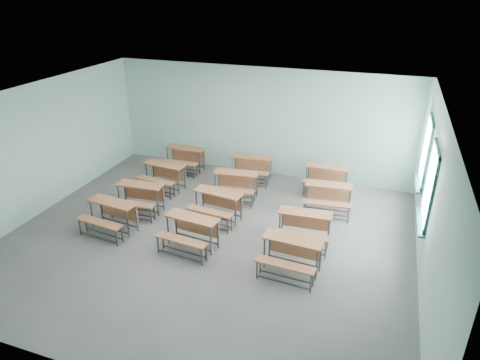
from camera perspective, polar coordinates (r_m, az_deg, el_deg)
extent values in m
cube|color=slate|center=(9.93, -4.22, -7.78)|extent=(9.00, 8.00, 0.02)
cube|color=white|center=(8.63, -4.90, 10.51)|extent=(9.00, 8.00, 0.02)
cube|color=silver|center=(12.69, 2.79, 7.74)|extent=(9.00, 0.02, 3.20)
cube|color=silver|center=(6.25, -19.85, -13.71)|extent=(9.00, 0.02, 3.20)
cube|color=silver|center=(11.64, -25.37, 3.69)|extent=(0.02, 8.00, 3.20)
cube|color=silver|center=(8.55, 24.41, -3.48)|extent=(0.02, 8.00, 3.20)
cube|color=#194646|center=(11.36, 22.92, -0.03)|extent=(0.06, 1.20, 0.06)
cube|color=#194646|center=(10.85, 24.26, 7.36)|extent=(0.06, 1.20, 0.06)
cube|color=#194646|center=(10.55, 23.68, 2.52)|extent=(0.06, 0.06, 1.60)
cube|color=#194646|center=(11.62, 23.47, 4.53)|extent=(0.06, 0.06, 1.60)
cube|color=#194646|center=(11.08, 23.57, 3.58)|extent=(0.04, 0.04, 1.48)
cube|color=#194646|center=(11.08, 23.57, 3.58)|extent=(0.04, 1.08, 0.04)
cube|color=#194646|center=(11.38, 22.67, -0.28)|extent=(0.14, 1.28, 0.04)
cube|color=white|center=(11.08, 23.70, 3.56)|extent=(0.01, 1.08, 1.48)
cube|color=#194646|center=(9.56, 23.23, -4.82)|extent=(0.06, 1.20, 0.06)
cube|color=#194646|center=(8.95, 24.87, 3.80)|extent=(0.06, 1.20, 0.06)
cube|color=#194646|center=(8.71, 24.19, -2.18)|extent=(0.06, 0.06, 1.60)
cube|color=#194646|center=(9.75, 23.88, 0.72)|extent=(0.06, 0.06, 1.60)
cube|color=#194646|center=(9.23, 24.02, -0.65)|extent=(0.04, 0.04, 1.48)
cube|color=#194646|center=(9.23, 24.02, -0.65)|extent=(0.04, 1.08, 0.04)
cube|color=#194646|center=(9.58, 22.93, -5.10)|extent=(0.14, 1.28, 0.04)
cube|color=white|center=(9.23, 24.18, -0.67)|extent=(0.01, 1.08, 1.48)
cube|color=#9F5B39|center=(10.33, -16.70, -2.85)|extent=(1.21, 0.53, 0.04)
cube|color=#9F5B39|center=(10.58, -15.85, -3.88)|extent=(1.11, 0.15, 0.40)
cylinder|color=#3D4043|center=(10.75, -19.15, -4.30)|extent=(0.04, 0.04, 0.70)
cylinder|color=#3D4043|center=(10.07, -14.74, -5.74)|extent=(0.04, 0.04, 0.70)
cylinder|color=#3D4043|center=(10.94, -18.03, -3.60)|extent=(0.04, 0.04, 0.70)
cylinder|color=#3D4043|center=(10.27, -13.62, -4.96)|extent=(0.04, 0.04, 0.70)
cube|color=#3D4043|center=(10.52, -16.85, -6.18)|extent=(1.07, 0.16, 0.03)
cube|color=#3D4043|center=(10.72, -15.74, -5.43)|extent=(1.07, 0.16, 0.03)
cube|color=#9F5B39|center=(10.18, -18.25, -5.39)|extent=(1.20, 0.38, 0.03)
cylinder|color=#3D4043|center=(10.58, -20.56, -5.91)|extent=(0.04, 0.04, 0.41)
cylinder|color=#3D4043|center=(9.90, -16.16, -7.50)|extent=(0.04, 0.04, 0.41)
cylinder|color=#3D4043|center=(10.69, -19.86, -5.48)|extent=(0.04, 0.04, 0.41)
cylinder|color=#3D4043|center=(10.01, -15.46, -7.01)|extent=(0.04, 0.04, 0.41)
cube|color=#3D4043|center=(10.29, -18.34, -7.28)|extent=(1.07, 0.16, 0.03)
cube|color=#3D4043|center=(10.40, -17.64, -6.81)|extent=(1.07, 0.16, 0.03)
cube|color=#9F5B39|center=(9.33, -6.42, -5.01)|extent=(1.21, 0.50, 0.04)
cube|color=#9F5B39|center=(9.61, -5.78, -6.07)|extent=(1.11, 0.13, 0.40)
cylinder|color=#3D4043|center=(9.66, -9.56, -6.61)|extent=(0.04, 0.04, 0.70)
cylinder|color=#3D4043|center=(9.17, -3.90, -8.18)|extent=(0.04, 0.04, 0.70)
cylinder|color=#3D4043|center=(9.88, -8.55, -5.76)|extent=(0.04, 0.04, 0.70)
cylinder|color=#3D4043|center=(9.40, -2.97, -7.24)|extent=(0.04, 0.04, 0.70)
cube|color=#3D4043|center=(9.54, -6.73, -8.65)|extent=(1.08, 0.13, 0.03)
cube|color=#3D4043|center=(9.76, -5.77, -7.74)|extent=(1.08, 0.13, 0.03)
cube|color=#9F5B39|center=(9.14, -7.86, -7.92)|extent=(1.19, 0.36, 0.03)
cylinder|color=#3D4043|center=(9.47, -10.87, -8.50)|extent=(0.04, 0.04, 0.41)
cylinder|color=#3D4043|center=(8.96, -5.13, -10.23)|extent=(0.04, 0.04, 0.41)
cylinder|color=#3D4043|center=(9.59, -10.23, -7.96)|extent=(0.04, 0.04, 0.41)
cylinder|color=#3D4043|center=(9.09, -4.54, -9.62)|extent=(0.04, 0.04, 0.41)
cube|color=#3D4043|center=(9.27, -8.04, -9.99)|extent=(1.08, 0.13, 0.03)
cube|color=#3D4043|center=(9.40, -7.43, -9.41)|extent=(1.08, 0.13, 0.03)
cube|color=#9F5B39|center=(8.59, 7.09, -7.89)|extent=(1.20, 0.47, 0.04)
cube|color=#9F5B39|center=(8.91, 7.33, -8.92)|extent=(1.12, 0.09, 0.40)
cylinder|color=#3D4043|center=(8.81, 3.26, -9.71)|extent=(0.04, 0.04, 0.70)
cylinder|color=#3D4043|center=(8.57, 10.17, -11.19)|extent=(0.04, 0.04, 0.70)
cylinder|color=#3D4043|center=(9.05, 3.96, -8.66)|extent=(0.04, 0.04, 0.70)
cylinder|color=#3D4043|center=(8.83, 10.67, -10.06)|extent=(0.04, 0.04, 0.70)
cube|color=#3D4043|center=(8.82, 6.58, -11.78)|extent=(1.08, 0.10, 0.03)
cube|color=#3D4043|center=(9.07, 7.18, -10.67)|extent=(1.08, 0.10, 0.03)
cube|color=#9F5B39|center=(8.38, 6.04, -11.19)|extent=(1.19, 0.32, 0.03)
cylinder|color=#3D4043|center=(8.58, 2.28, -11.93)|extent=(0.04, 0.04, 0.41)
cylinder|color=#3D4043|center=(8.34, 9.40, -13.54)|extent=(0.04, 0.04, 0.41)
cylinder|color=#3D4043|center=(8.72, 2.73, -11.25)|extent=(0.04, 0.04, 0.41)
cylinder|color=#3D4043|center=(8.49, 9.72, -12.80)|extent=(0.04, 0.04, 0.41)
cube|color=#3D4043|center=(8.52, 5.74, -13.41)|extent=(1.08, 0.10, 0.03)
cube|color=#3D4043|center=(8.66, 6.13, -12.70)|extent=(1.08, 0.10, 0.03)
cube|color=#9F5B39|center=(11.01, -13.24, -0.64)|extent=(1.20, 0.47, 0.04)
cube|color=#9F5B39|center=(11.29, -12.67, -1.62)|extent=(1.12, 0.10, 0.40)
cylinder|color=#3D4043|center=(11.31, -15.84, -2.32)|extent=(0.04, 0.04, 0.70)
cylinder|color=#3D4043|center=(10.82, -10.91, -3.07)|extent=(0.04, 0.04, 0.70)
cylinder|color=#3D4043|center=(11.55, -15.07, -1.64)|extent=(0.04, 0.04, 0.70)
cylinder|color=#3D4043|center=(11.07, -10.21, -2.34)|extent=(0.04, 0.04, 0.70)
cube|color=#3D4043|center=(11.17, -13.30, -3.83)|extent=(1.08, 0.10, 0.03)
cube|color=#3D4043|center=(11.41, -12.57, -3.11)|extent=(1.08, 0.10, 0.03)
cube|color=#9F5B39|center=(10.78, -14.24, -3.07)|extent=(1.19, 0.33, 0.03)
cylinder|color=#3D4043|center=(11.07, -16.79, -3.91)|extent=(0.04, 0.04, 0.41)
cylinder|color=#3D4043|center=(10.57, -11.79, -4.76)|extent=(0.04, 0.04, 0.41)
cylinder|color=#3D4043|center=(11.21, -16.31, -3.48)|extent=(0.04, 0.04, 0.41)
cylinder|color=#3D4043|center=(10.72, -11.35, -4.29)|extent=(0.04, 0.04, 0.41)
cube|color=#3D4043|center=(10.87, -14.28, -4.90)|extent=(1.08, 0.10, 0.03)
cube|color=#3D4043|center=(11.01, -13.82, -4.45)|extent=(1.08, 0.10, 0.03)
cube|color=#9F5B39|center=(10.36, -2.91, -1.65)|extent=(1.21, 0.52, 0.04)
cube|color=#9F5B39|center=(10.64, -2.41, -2.70)|extent=(1.11, 0.14, 0.40)
cylinder|color=#3D4043|center=(10.65, -5.82, -3.19)|extent=(0.04, 0.04, 0.70)
cylinder|color=#3D4043|center=(10.19, -0.61, -4.45)|extent=(0.04, 0.04, 0.70)
cylinder|color=#3D4043|center=(10.89, -4.97, -2.49)|extent=(0.04, 0.04, 0.70)
cylinder|color=#3D4043|center=(10.44, 0.16, -3.69)|extent=(0.04, 0.04, 0.70)
cube|color=#3D4043|center=(10.53, -3.24, -5.00)|extent=(1.08, 0.15, 0.03)
cube|color=#3D4043|center=(10.77, -2.44, -4.25)|extent=(1.08, 0.15, 0.03)
cube|color=#9F5B39|center=(10.14, -4.14, -4.20)|extent=(1.20, 0.37, 0.03)
cylinder|color=#3D4043|center=(10.43, -6.94, -4.83)|extent=(0.04, 0.04, 0.41)
cylinder|color=#3D4043|center=(9.95, -1.65, -6.21)|extent=(0.04, 0.04, 0.41)
cylinder|color=#3D4043|center=(10.56, -6.41, -4.38)|extent=(0.04, 0.04, 0.41)
cylinder|color=#3D4043|center=(10.09, -1.16, -5.72)|extent=(0.04, 0.04, 0.41)
cube|color=#3D4043|center=(10.24, -4.34, -6.11)|extent=(1.08, 0.15, 0.03)
cube|color=#3D4043|center=(10.38, -3.83, -5.64)|extent=(1.08, 0.15, 0.03)
cube|color=#9F5B39|center=(9.56, 8.74, -4.36)|extent=(1.20, 0.46, 0.04)
cube|color=#9F5B39|center=(9.86, 8.78, -5.38)|extent=(1.12, 0.09, 0.40)
cylinder|color=#3D4043|center=(9.67, 5.29, -6.30)|extent=(0.04, 0.04, 0.70)
cylinder|color=#3D4043|center=(9.58, 11.68, -7.12)|extent=(0.04, 0.04, 0.70)
cylinder|color=#3D4043|center=(9.94, 5.65, -5.39)|extent=(0.04, 0.04, 0.70)
cylinder|color=#3D4043|center=(9.84, 11.85, -6.18)|extent=(0.04, 0.04, 0.70)
cube|color=#3D4043|center=(9.74, 8.37, -7.97)|extent=(1.08, 0.09, 0.03)
cube|color=#3D4043|center=(10.01, 8.64, -7.03)|extent=(1.08, 0.09, 0.03)
cube|color=#9F5B39|center=(9.30, 8.21, -7.30)|extent=(1.19, 0.32, 0.03)
cylinder|color=#3D4043|center=(9.41, 4.77, -8.29)|extent=(0.04, 0.04, 0.41)
cylinder|color=#3D4043|center=(9.31, 11.36, -9.17)|extent=(0.04, 0.04, 0.41)
cylinder|color=#3D4043|center=(9.57, 5.00, -7.70)|extent=(0.04, 0.04, 0.41)
cylinder|color=#3D4043|center=(9.47, 11.48, -8.55)|extent=(0.04, 0.04, 0.41)
cube|color=#3D4043|center=(9.42, 8.00, -9.38)|extent=(1.08, 0.09, 0.03)
cube|color=#3D4043|center=(9.57, 8.17, -8.77)|extent=(1.08, 0.09, 0.03)
cube|color=#9F5B39|center=(12.11, -10.02, 2.05)|extent=(1.22, 0.53, 0.04)
cube|color=#9F5B39|center=(12.36, -9.43, 1.07)|extent=(1.11, 0.15, 0.40)
cylinder|color=#3D4043|center=(12.45, -12.33, 0.65)|extent=(0.04, 0.04, 0.70)
cylinder|color=#3D4043|center=(11.85, -8.21, -0.29)|extent=(0.04, 0.04, 0.70)
cylinder|color=#3D4043|center=(12.67, -11.47, 1.17)|extent=(0.04, 0.04, 0.70)
cylinder|color=#3D4043|center=(12.08, -7.38, 0.27)|extent=(0.04, 0.04, 0.70)
cube|color=#3D4043|center=(12.24, -10.23, -0.87)|extent=(1.07, 0.16, 0.03)
cube|color=#3D4043|center=(12.47, -9.40, -0.31)|extent=(1.07, 0.16, 0.03)
cube|color=#9F5B39|center=(11.88, -11.23, -0.05)|extent=(1.20, 0.38, 0.03)
cylinder|color=#3D4043|center=(12.22, -13.43, -0.67)|extent=(0.04, 0.04, 0.41)
cylinder|color=#3D4043|center=(11.61, -9.28, -1.71)|extent=(0.04, 0.04, 0.41)
cylinder|color=#3D4043|center=(12.35, -12.89, -0.34)|extent=(0.04, 0.04, 0.41)
cylinder|color=#3D4043|center=(11.75, -8.77, -1.34)|extent=(0.04, 0.04, 0.41)
cube|color=#3D4043|center=(11.96, -11.36, -1.72)|extent=(1.07, 0.16, 0.03)
cube|color=#3D4043|center=(12.10, -10.83, -1.36)|extent=(1.07, 0.16, 0.03)
cube|color=#9F5B39|center=(11.39, -0.52, 0.96)|extent=(1.21, 0.52, 0.04)
cube|color=#9F5B39|center=(11.68, -0.30, -0.03)|extent=(1.11, 0.14, 0.40)
cylinder|color=#3D4043|center=(11.54, -3.30, -0.77)|extent=(0.04, 0.04, 0.70)
cylinder|color=#3D4043|center=(11.31, 1.95, -1.32)|extent=(0.04, 0.04, 0.70)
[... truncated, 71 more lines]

